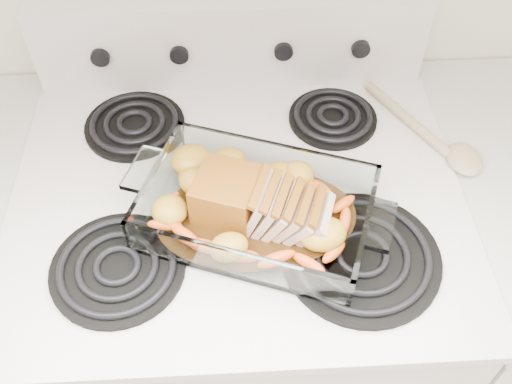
{
  "coord_description": "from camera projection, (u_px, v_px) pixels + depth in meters",
  "views": [
    {
      "loc": [
        -0.0,
        1.01,
        1.69
      ],
      "look_at": [
        0.03,
        1.59,
        0.99
      ],
      "focal_mm": 40.0,
      "sensor_mm": 36.0,
      "label": 1
    }
  ],
  "objects": [
    {
      "name": "pork_roast",
      "position": [
        248.0,
        203.0,
        0.9
      ],
      "size": [
        0.22,
        0.1,
        0.08
      ],
      "rotation": [
        0.0,
        0.0,
        0.3
      ],
      "color": "#8B5215",
      "rests_on": "baking_dish"
    },
    {
      "name": "roast_vegetables",
      "position": [
        253.0,
        192.0,
        0.94
      ],
      "size": [
        0.36,
        0.2,
        0.04
      ],
      "rotation": [
        0.0,
        0.0,
        -0.26
      ],
      "color": "#DC511A",
      "rests_on": "baking_dish"
    },
    {
      "name": "electric_range",
      "position": [
        242.0,
        311.0,
        1.34
      ],
      "size": [
        0.78,
        0.7,
        1.12
      ],
      "color": "silver",
      "rests_on": "ground"
    },
    {
      "name": "baking_dish",
      "position": [
        257.0,
        213.0,
        0.92
      ],
      "size": [
        0.35,
        0.23,
        0.07
      ],
      "rotation": [
        0.0,
        0.0,
        -0.35
      ],
      "color": "white",
      "rests_on": "electric_range"
    },
    {
      "name": "wooden_spoon",
      "position": [
        439.0,
        141.0,
        1.05
      ],
      "size": [
        0.18,
        0.26,
        0.02
      ],
      "rotation": [
        0.0,
        0.0,
        0.51
      ],
      "color": "tan",
      "rests_on": "electric_range"
    }
  ]
}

